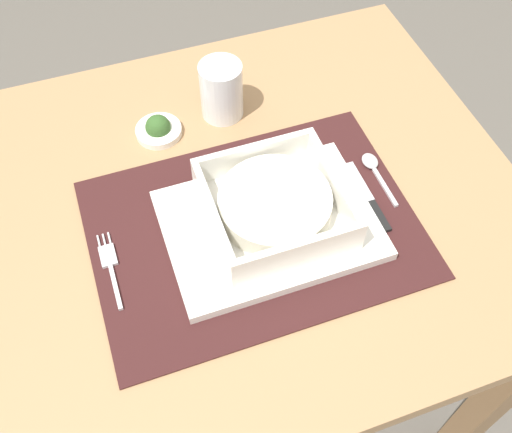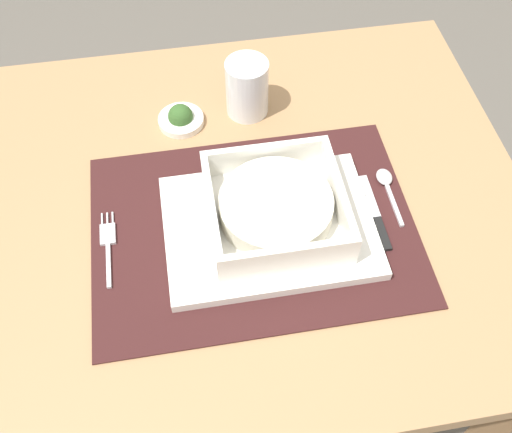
% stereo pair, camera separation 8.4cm
% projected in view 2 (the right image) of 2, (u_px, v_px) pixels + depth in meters
% --- Properties ---
extents(ground_plane, '(6.00, 6.00, 0.00)m').
position_uv_depth(ground_plane, '(251.00, 378.00, 1.51)').
color(ground_plane, '#59544C').
extents(dining_table, '(0.85, 0.74, 0.75)m').
position_uv_depth(dining_table, '(248.00, 242.00, 0.99)').
color(dining_table, '#A37A51').
rests_on(dining_table, ground).
extents(placemat, '(0.47, 0.34, 0.00)m').
position_uv_depth(placemat, '(256.00, 228.00, 0.86)').
color(placemat, '#381919').
rests_on(placemat, dining_table).
extents(serving_plate, '(0.30, 0.22, 0.02)m').
position_uv_depth(serving_plate, '(269.00, 227.00, 0.85)').
color(serving_plate, white).
rests_on(serving_plate, placemat).
extents(porridge_bowl, '(0.19, 0.19, 0.06)m').
position_uv_depth(porridge_bowl, '(276.00, 209.00, 0.83)').
color(porridge_bowl, white).
rests_on(porridge_bowl, serving_plate).
extents(fork, '(0.02, 0.13, 0.00)m').
position_uv_depth(fork, '(108.00, 243.00, 0.84)').
color(fork, silver).
rests_on(fork, placemat).
extents(spoon, '(0.02, 0.11, 0.01)m').
position_uv_depth(spoon, '(386.00, 182.00, 0.90)').
color(spoon, silver).
rests_on(spoon, placemat).
extents(butter_knife, '(0.01, 0.14, 0.01)m').
position_uv_depth(butter_knife, '(376.00, 217.00, 0.87)').
color(butter_knife, black).
rests_on(butter_knife, placemat).
extents(bread_knife, '(0.01, 0.14, 0.01)m').
position_uv_depth(bread_knife, '(366.00, 225.00, 0.86)').
color(bread_knife, '#59331E').
rests_on(bread_knife, placemat).
extents(drinking_glass, '(0.07, 0.07, 0.10)m').
position_uv_depth(drinking_glass, '(247.00, 90.00, 0.97)').
color(drinking_glass, white).
rests_on(drinking_glass, dining_table).
extents(condiment_saucer, '(0.08, 0.08, 0.04)m').
position_uv_depth(condiment_saucer, '(181.00, 118.00, 0.98)').
color(condiment_saucer, white).
rests_on(condiment_saucer, dining_table).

